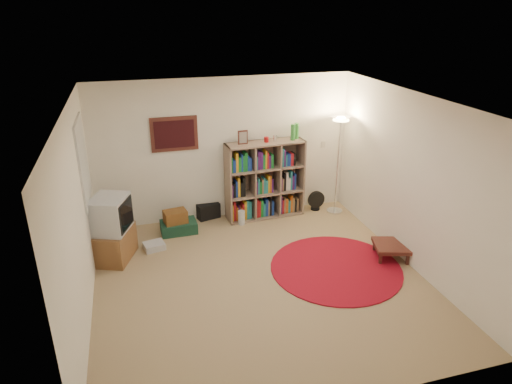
# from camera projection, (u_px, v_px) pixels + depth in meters

# --- Properties ---
(room) EXTENTS (4.54, 4.54, 2.54)m
(room) POSITION_uv_depth(u_px,v_px,m) (256.00, 197.00, 5.95)
(room) COLOR #997E5A
(room) RESTS_ON ground
(bookshelf) EXTENTS (1.42, 0.49, 1.67)m
(bookshelf) POSITION_uv_depth(u_px,v_px,m) (264.00, 181.00, 8.11)
(bookshelf) COLOR #846A58
(bookshelf) RESTS_ON ground
(floor_lamp) EXTENTS (0.44, 0.44, 1.80)m
(floor_lamp) POSITION_uv_depth(u_px,v_px,m) (340.00, 134.00, 7.96)
(floor_lamp) COLOR white
(floor_lamp) RESTS_ON ground
(floor_fan) EXTENTS (0.33, 0.19, 0.37)m
(floor_fan) POSITION_uv_depth(u_px,v_px,m) (316.00, 201.00, 8.54)
(floor_fan) COLOR black
(floor_fan) RESTS_ON ground
(tv_stand) EXTENTS (0.69, 0.82, 1.01)m
(tv_stand) POSITION_uv_depth(u_px,v_px,m) (112.00, 230.00, 6.79)
(tv_stand) COLOR brown
(tv_stand) RESTS_ON ground
(dvd_box) EXTENTS (0.36, 0.32, 0.10)m
(dvd_box) POSITION_uv_depth(u_px,v_px,m) (154.00, 246.00, 7.21)
(dvd_box) COLOR silver
(dvd_box) RESTS_ON ground
(suitcase) EXTENTS (0.61, 0.40, 0.19)m
(suitcase) POSITION_uv_depth(u_px,v_px,m) (179.00, 227.00, 7.73)
(suitcase) COLOR #133526
(suitcase) RESTS_ON ground
(wicker_basket) EXTENTS (0.41, 0.32, 0.21)m
(wicker_basket) POSITION_uv_depth(u_px,v_px,m) (175.00, 217.00, 7.64)
(wicker_basket) COLOR brown
(wicker_basket) RESTS_ON suitcase
(duffel_bag) EXTENTS (0.47, 0.42, 0.28)m
(duffel_bag) POSITION_uv_depth(u_px,v_px,m) (207.00, 210.00, 8.28)
(duffel_bag) COLOR black
(duffel_bag) RESTS_ON ground
(paper_towel) EXTENTS (0.15, 0.15, 0.25)m
(paper_towel) POSITION_uv_depth(u_px,v_px,m) (241.00, 218.00, 7.99)
(paper_towel) COLOR silver
(paper_towel) RESTS_ON ground
(red_rug) EXTENTS (1.92, 1.92, 0.02)m
(red_rug) POSITION_uv_depth(u_px,v_px,m) (336.00, 268.00, 6.70)
(red_rug) COLOR maroon
(red_rug) RESTS_ON ground
(side_table) EXTENTS (0.63, 0.63, 0.23)m
(side_table) POSITION_uv_depth(u_px,v_px,m) (391.00, 246.00, 6.92)
(side_table) COLOR #441C17
(side_table) RESTS_ON ground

